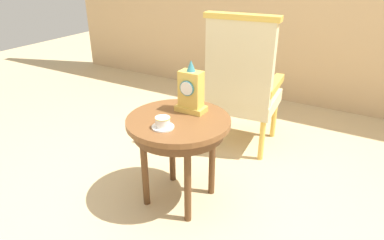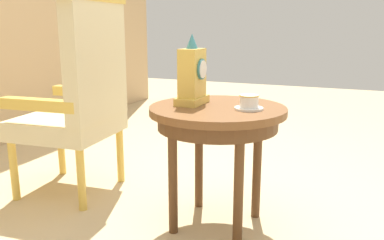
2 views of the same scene
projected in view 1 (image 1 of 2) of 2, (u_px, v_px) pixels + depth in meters
The scene contains 5 objects.
ground_plane at pixel (184, 208), 2.27m from camera, with size 10.00×10.00×0.00m, color tan.
side_table at pixel (179, 130), 2.14m from camera, with size 0.65×0.65×0.60m.
teacup_left at pixel (163, 123), 1.97m from camera, with size 0.13×0.13×0.07m.
mantel_clock at pixel (191, 91), 2.15m from camera, with size 0.19×0.11×0.34m.
armchair at pixel (243, 83), 2.75m from camera, with size 0.59×0.58×1.14m.
Camera 1 is at (0.95, -1.53, 1.49)m, focal length 32.06 mm.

